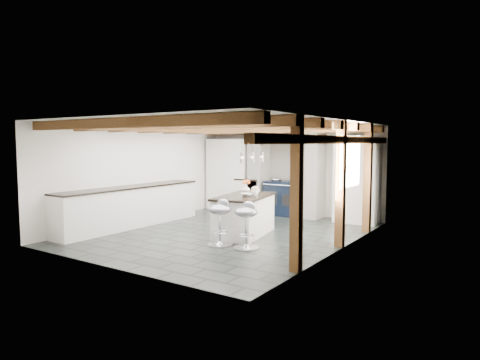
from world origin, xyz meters
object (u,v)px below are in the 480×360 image
Objects in this scene: range_cooker at (285,198)px; bar_stool_far at (221,217)px; bar_stool_near at (247,220)px; kitchen_island at (244,215)px.

range_cooker is 3.66m from bar_stool_far.
range_cooker is 1.17× the size of bar_stool_near.
kitchen_island is at bearing 138.00° from bar_stool_near.
range_cooker reaches higher than bar_stool_far.
kitchen_island is at bearing 112.06° from bar_stool_far.
range_cooker is at bearing 120.24° from bar_stool_near.
kitchen_island is 2.08× the size of bar_stool_far.
range_cooker is 0.56× the size of kitchen_island.
bar_stool_far is (0.15, -1.05, 0.12)m from kitchen_island.
bar_stool_far is at bearing -93.30° from kitchen_island.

